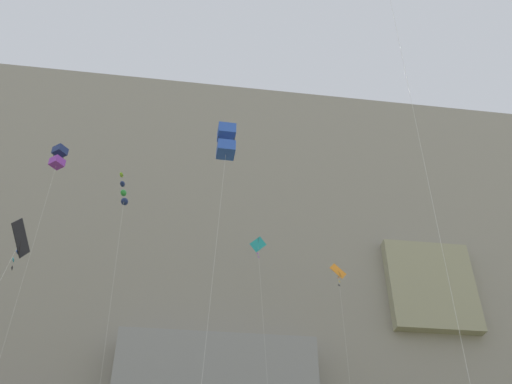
{
  "coord_description": "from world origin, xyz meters",
  "views": [
    {
      "loc": [
        -3.27,
        -5.26,
        1.93
      ],
      "look_at": [
        -0.06,
        18.59,
        19.5
      ],
      "focal_mm": 40.57,
      "sensor_mm": 36.0,
      "label": 1
    }
  ],
  "objects": [
    {
      "name": "kite_box_upper_right",
      "position": [
        -14.41,
        32.96,
        31.99
      ],
      "size": [
        1.31,
        4.85,
        33.0
      ],
      "color": "navy",
      "rests_on": "ground"
    },
    {
      "name": "kite_diamond_high_left",
      "position": [
        -11.43,
        19.94,
        16.25
      ],
      "size": [
        1.92,
        4.28,
        17.71
      ],
      "color": "black",
      "rests_on": "ground"
    },
    {
      "name": "kite_box_far_left",
      "position": [
        -1.47,
        22.1,
        25.83
      ],
      "size": [
        1.95,
        5.38,
        26.96
      ],
      "color": "blue",
      "rests_on": "ground"
    },
    {
      "name": "kite_windsock_mid_right",
      "position": [
        -8.18,
        28.97,
        25.92
      ],
      "size": [
        1.3,
        3.33,
        26.58
      ],
      "color": "navy",
      "rests_on": "ground"
    },
    {
      "name": "kite_diamond_mid_center",
      "position": [
        10.23,
        39.54,
        25.63
      ],
      "size": [
        1.73,
        3.52,
        27.79
      ],
      "color": "orange",
      "rests_on": "ground"
    },
    {
      "name": "kite_diamond_upper_left",
      "position": [
        3.05,
        39.61,
        27.48
      ],
      "size": [
        1.9,
        3.98,
        30.08
      ],
      "color": "teal",
      "rests_on": "ground"
    },
    {
      "name": "cliff_face",
      "position": [
        0.01,
        62.36,
        28.25
      ],
      "size": [
        180.0,
        35.21,
        56.55
      ],
      "color": "gray",
      "rests_on": "ground"
    }
  ]
}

